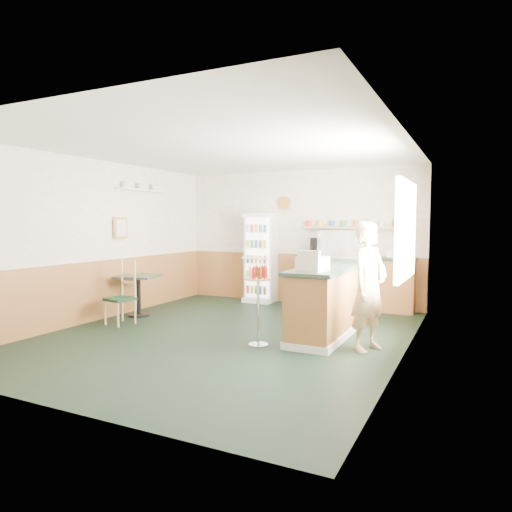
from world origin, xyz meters
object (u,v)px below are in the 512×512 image
Objects in this scene: display_case at (346,246)px; cash_register at (313,264)px; condiment_stand at (258,293)px; cafe_chair at (123,290)px; cafe_table at (139,287)px; drinks_fridge at (261,258)px; shopkeeper at (369,286)px.

display_case reaches higher than cash_register.
cafe_chair is at bearing 174.43° from condiment_stand.
condiment_stand is 2.57m from cafe_chair.
cafe_table is (-3.40, 0.57, -0.60)m from cash_register.
display_case is 1.11× the size of cafe_table.
cafe_chair is (-3.23, 0.00, -0.56)m from cash_register.
cafe_table is 0.76× the size of cafe_chair.
drinks_fridge reaches higher than display_case.
display_case is 1.71m from cash_register.
condiment_stand is at bearing -65.27° from drinks_fridge.
drinks_fridge is 1.73× the size of condiment_stand.
cafe_table is 0.59m from cafe_chair.
display_case is 0.83× the size of condiment_stand.
cash_register is 0.33× the size of condiment_stand.
shopkeeper is at bearing -65.38° from display_case.
cafe_table is at bearing -120.08° from drinks_fridge.
shopkeeper is (0.70, 0.17, -0.27)m from cash_register.
cash_register is 0.34× the size of cafe_chair.
drinks_fridge reaches higher than condiment_stand.
display_case is at bearing -28.28° from drinks_fridge.
cafe_table is (-4.10, 0.39, -0.32)m from shopkeeper.
cafe_table is at bearing 105.95° from shopkeeper.
cafe_chair is (-2.56, 0.25, -0.17)m from condiment_stand.
cafe_table is at bearing 178.65° from cash_register.
drinks_fridge is 3.85m from shopkeeper.
display_case is 2.14m from condiment_stand.
shopkeeper is 3.95m from cafe_chair.
condiment_stand is at bearing 128.54° from shopkeeper.
cafe_chair is at bearing -73.42° from cafe_table.
condiment_stand is (-0.67, -0.25, -0.40)m from cash_register.
cash_register is at bearing 10.58° from cafe_chair.
display_case is (2.09, -1.12, 0.34)m from drinks_fridge.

